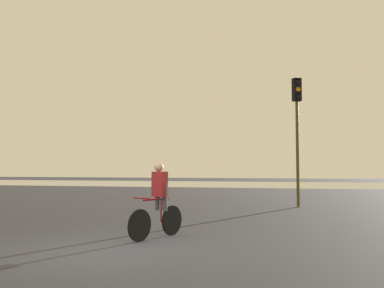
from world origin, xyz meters
TOP-DOWN VIEW (x-y plane):
  - ground_plane at (0.00, 0.00)m, footprint 120.00×120.00m
  - water_strip at (0.00, 33.92)m, footprint 80.00×16.00m
  - traffic_light_far_right at (3.46, 10.08)m, footprint 0.39×0.41m
  - cyclist at (0.57, 1.76)m, footprint 0.73×1.60m

SIDE VIEW (x-z plane):
  - ground_plane at x=0.00m, z-range 0.00..0.00m
  - water_strip at x=0.00m, z-range 0.00..0.01m
  - cyclist at x=0.57m, z-range 0.01..1.63m
  - traffic_light_far_right at x=3.46m, z-range 0.95..5.97m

